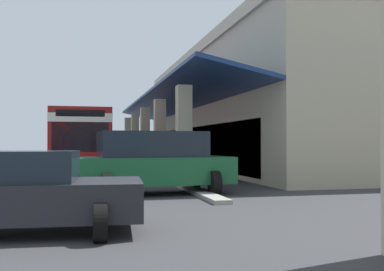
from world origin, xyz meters
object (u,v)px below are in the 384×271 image
parked_suv_green (154,162)px  transit_bus (80,138)px  parked_sedan_charcoal (12,192)px  potted_palm (143,155)px  pedestrian (142,159)px

parked_suv_green → transit_bus: bearing=-167.0°
parked_sedan_charcoal → potted_palm: size_ratio=1.72×
transit_bus → parked_sedan_charcoal: 15.86m
potted_palm → pedestrian: bearing=-7.4°
transit_bus → parked_sedan_charcoal: (15.79, -1.01, -1.10)m
transit_bus → potted_palm: 12.72m
parked_sedan_charcoal → pedestrian: (-8.92, 3.40, 0.22)m
parked_sedan_charcoal → parked_suv_green: size_ratio=0.92×
transit_bus → parked_suv_green: bearing=13.0°
parked_suv_green → potted_palm: 22.10m
transit_bus → potted_palm: bearing=157.7°
transit_bus → potted_palm: (-11.72, 4.80, -1.22)m
parked_suv_green → potted_palm: bearing=173.6°
parked_suv_green → potted_palm: (-21.96, 2.45, -0.38)m
transit_bus → parked_suv_green: size_ratio=2.28×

